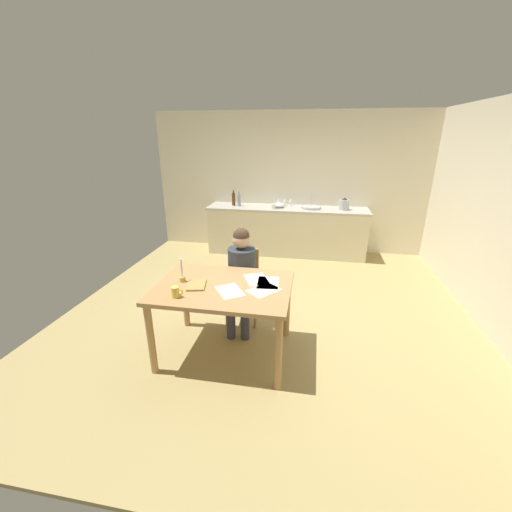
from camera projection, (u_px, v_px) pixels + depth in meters
The scene contains 22 objects.
ground_plane at pixel (270, 311), 4.33m from camera, with size 5.20×5.20×0.04m, color tan.
wall_back at pixel (289, 183), 6.26m from camera, with size 5.20×0.12×2.60m, color silver.
kitchen_counter at pixel (286, 231), 6.23m from camera, with size 2.98×0.64×0.90m.
dining_table at pixel (224, 295), 3.25m from camera, with size 1.33×0.97×0.79m.
chair_at_table at pixel (243, 281), 3.98m from camera, with size 0.43×0.43×0.88m.
person_seated at pixel (241, 273), 3.77m from camera, with size 0.35×0.61×1.19m.
coffee_mug at pixel (176, 292), 2.96m from camera, with size 0.11×0.07×0.10m.
candlestick at pixel (182, 275), 3.27m from camera, with size 0.06×0.06×0.24m.
book_magazine at pixel (197, 285), 3.19m from camera, with size 0.17×0.24×0.02m, color #A78B4B.
paper_letter at pixel (264, 290), 3.11m from camera, with size 0.21×0.30×0.00m, color white.
paper_bill at pixel (230, 291), 3.09m from camera, with size 0.21×0.30×0.00m, color white.
paper_envelope at pixel (268, 283), 3.26m from camera, with size 0.21×0.30×0.00m, color white.
paper_receipt at pixel (257, 279), 3.34m from camera, with size 0.21×0.30×0.00m, color white.
sink_unit at pixel (311, 207), 5.99m from camera, with size 0.36×0.36×0.24m.
bottle_oil at pixel (234, 199), 6.22m from camera, with size 0.07×0.07×0.29m.
bottle_vinegar at pixel (239, 200), 6.16m from camera, with size 0.07×0.07×0.27m.
mixing_bowl at pixel (279, 205), 6.06m from camera, with size 0.20×0.20×0.09m, color white.
stovetop_kettle at pixel (344, 204), 5.86m from camera, with size 0.18×0.18×0.22m.
wine_glass_near_sink at pixel (291, 200), 6.16m from camera, with size 0.07×0.07×0.15m.
wine_glass_by_kettle at pixel (285, 200), 6.18m from camera, with size 0.07×0.07×0.15m.
wine_glass_back_left at pixel (279, 200), 6.20m from camera, with size 0.07×0.07×0.15m.
teacup_on_counter at pixel (273, 206), 5.95m from camera, with size 0.11×0.08×0.09m.
Camera 1 is at (0.50, -3.77, 2.19)m, focal length 22.81 mm.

